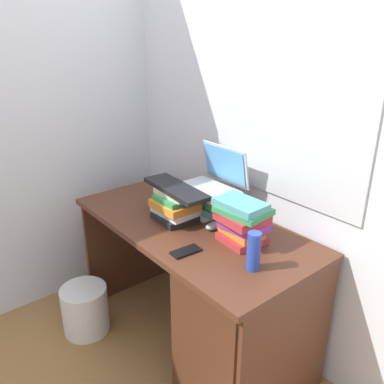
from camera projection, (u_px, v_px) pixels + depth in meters
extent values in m
plane|color=olive|center=(191.00, 337.00, 2.36)|extent=(6.00, 6.00, 0.00)
cube|color=silver|center=(248.00, 107.00, 2.09)|extent=(6.00, 0.05, 2.60)
cube|color=silver|center=(285.00, 116.00, 1.88)|extent=(0.90, 0.01, 0.80)
cube|color=silver|center=(98.00, 93.00, 2.54)|extent=(0.05, 6.00, 2.60)
cube|color=#4C2819|center=(191.00, 226.00, 2.08)|extent=(1.34, 0.67, 0.03)
cube|color=#4C2819|center=(130.00, 240.00, 2.70)|extent=(0.02, 0.61, 0.72)
cube|color=#4C2819|center=(287.00, 356.00, 1.75)|extent=(0.02, 0.61, 0.72)
cube|color=#442416|center=(246.00, 333.00, 1.88)|extent=(0.40, 0.57, 0.68)
cube|color=white|center=(207.00, 211.00, 2.17)|extent=(0.18, 0.17, 0.03)
cube|color=teal|center=(209.00, 207.00, 2.15)|extent=(0.19, 0.16, 0.04)
cube|color=#338C4C|center=(208.00, 200.00, 2.13)|extent=(0.24, 0.13, 0.04)
cube|color=#B22D33|center=(209.00, 195.00, 2.12)|extent=(0.24, 0.14, 0.02)
cube|color=#2672B2|center=(205.00, 192.00, 2.11)|extent=(0.22, 0.14, 0.02)
cube|color=black|center=(175.00, 217.00, 2.11)|extent=(0.21, 0.20, 0.03)
cube|color=white|center=(175.00, 210.00, 2.10)|extent=(0.22, 0.17, 0.04)
cube|color=orange|center=(175.00, 205.00, 2.07)|extent=(0.22, 0.19, 0.04)
cube|color=#338C4C|center=(177.00, 198.00, 2.07)|extent=(0.18, 0.19, 0.03)
cube|color=beige|center=(175.00, 193.00, 2.06)|extent=(0.21, 0.13, 0.03)
cube|color=#B22D33|center=(242.00, 238.00, 1.89)|extent=(0.20, 0.19, 0.03)
cube|color=orange|center=(241.00, 231.00, 1.89)|extent=(0.21, 0.14, 0.03)
cube|color=#8C338C|center=(244.00, 225.00, 1.87)|extent=(0.22, 0.16, 0.04)
cube|color=#B22D33|center=(242.00, 217.00, 1.85)|extent=(0.21, 0.20, 0.04)
cube|color=#338C4C|center=(243.00, 210.00, 1.84)|extent=(0.24, 0.20, 0.03)
cube|color=teal|center=(241.00, 204.00, 1.83)|extent=(0.23, 0.16, 0.03)
cube|color=#B7BABF|center=(207.00, 189.00, 2.11)|extent=(0.32, 0.22, 0.01)
cube|color=#B7BABF|center=(225.00, 164.00, 2.14)|extent=(0.32, 0.05, 0.21)
cube|color=#59A5E5|center=(224.00, 164.00, 2.13)|extent=(0.29, 0.04, 0.18)
cube|color=black|center=(176.00, 189.00, 2.04)|extent=(0.43, 0.17, 0.02)
ellipsoid|color=#A5A8AD|center=(214.00, 226.00, 2.01)|extent=(0.06, 0.10, 0.04)
cylinder|color=#B23F33|center=(162.00, 183.00, 2.48)|extent=(0.09, 0.09, 0.09)
torus|color=#B23F33|center=(168.00, 185.00, 2.44)|extent=(0.05, 0.01, 0.05)
cylinder|color=#263FA5|center=(254.00, 251.00, 1.65)|extent=(0.06, 0.06, 0.17)
cube|color=black|center=(186.00, 251.00, 1.80)|extent=(0.08, 0.14, 0.01)
cylinder|color=silver|center=(85.00, 309.00, 2.37)|extent=(0.27, 0.27, 0.29)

